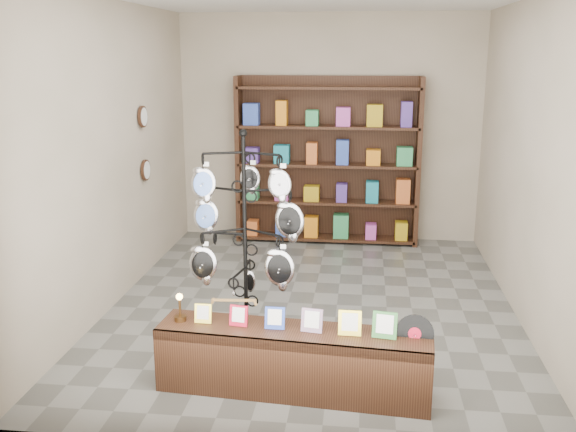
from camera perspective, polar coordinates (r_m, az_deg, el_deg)
name	(u,v)px	position (r m, az deg, el deg)	size (l,w,h in m)	color
ground	(312,304)	(6.61, 2.18, -7.80)	(5.00, 5.00, 0.00)	slate
room_envelope	(314,122)	(6.16, 2.35, 8.36)	(5.00, 5.00, 5.00)	#C5B29E
display_tree	(245,229)	(5.19, -3.86, -1.18)	(0.98, 0.80, 1.91)	black
front_shelf	(293,360)	(4.92, 0.47, -12.72)	(2.06, 0.58, 0.72)	black
back_shelving	(327,166)	(8.54, 3.52, 4.46)	(2.42, 0.36, 2.20)	black
wall_clocks	(144,144)	(7.39, -12.67, 6.29)	(0.03, 0.24, 0.84)	black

